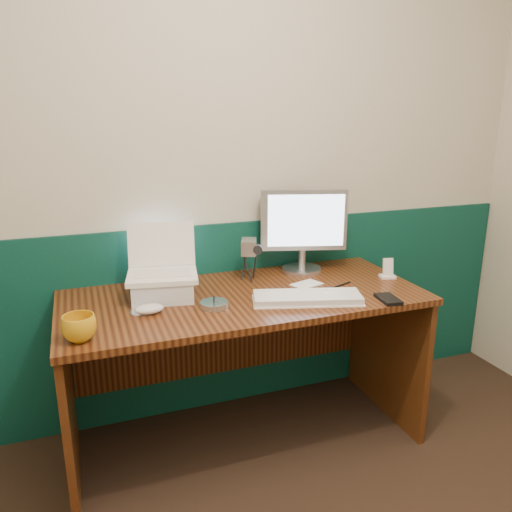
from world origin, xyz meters
name	(u,v)px	position (x,y,z in m)	size (l,w,h in m)	color
back_wall	(211,173)	(0.00, 1.75, 1.25)	(3.50, 0.04, 2.50)	beige
wainscot	(215,318)	(0.00, 1.74, 0.50)	(3.48, 0.02, 1.00)	#07332B
desk	(245,370)	(0.04, 1.38, 0.38)	(1.60, 0.70, 0.75)	#331409
laptop_riser	(163,288)	(-0.31, 1.46, 0.79)	(0.26, 0.22, 0.09)	silver
laptop	(161,251)	(-0.31, 1.46, 0.96)	(0.30, 0.23, 0.25)	white
monitor	(303,230)	(0.43, 1.61, 0.96)	(0.43, 0.12, 0.43)	silver
keyboard	(307,298)	(0.27, 1.21, 0.76)	(0.46, 0.15, 0.03)	white
mouse_right	(330,295)	(0.37, 1.20, 0.77)	(0.11, 0.06, 0.04)	white
mouse_left	(150,309)	(-0.39, 1.30, 0.77)	(0.12, 0.07, 0.04)	silver
mug	(79,328)	(-0.66, 1.14, 0.80)	(0.12, 0.12, 0.10)	gold
camcorder	(249,262)	(0.13, 1.56, 0.84)	(0.08, 0.12, 0.18)	#BBBCC1
cd_spindle	(214,305)	(-0.13, 1.28, 0.76)	(0.12, 0.12, 0.02)	#AEB8BE
cd_loose_a	(143,311)	(-0.41, 1.34, 0.75)	(0.11, 0.11, 0.00)	silver
pen	(341,285)	(0.50, 1.34, 0.75)	(0.01, 0.01, 0.13)	black
papers	(307,284)	(0.36, 1.41, 0.75)	(0.14, 0.09, 0.00)	silver
dock	(387,276)	(0.78, 1.36, 0.76)	(0.07, 0.05, 0.01)	white
music_player	(388,267)	(0.78, 1.36, 0.81)	(0.05, 0.01, 0.09)	silver
pda	(388,299)	(0.60, 1.09, 0.76)	(0.08, 0.13, 0.02)	black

